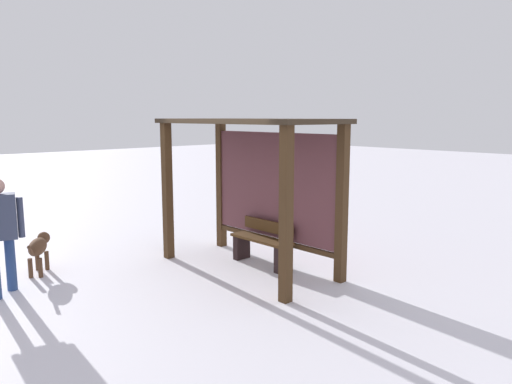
{
  "coord_description": "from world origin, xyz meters",
  "views": [
    {
      "loc": [
        5.9,
        -5.3,
        2.53
      ],
      "look_at": [
        0.39,
        -0.17,
        1.37
      ],
      "focal_mm": 34.28,
      "sensor_mm": 36.0,
      "label": 1
    }
  ],
  "objects": [
    {
      "name": "ground_plane",
      "position": [
        0.0,
        0.0,
        0.0
      ],
      "size": [
        60.0,
        60.0,
        0.0
      ],
      "primitive_type": "plane",
      "color": "silver"
    },
    {
      "name": "bus_shelter",
      "position": [
        0.0,
        0.26,
        1.72
      ],
      "size": [
        3.18,
        1.49,
        2.5
      ],
      "color": "#432D18",
      "rests_on": "ground"
    },
    {
      "name": "person_walking",
      "position": [
        -1.49,
        -3.37,
        0.99
      ],
      "size": [
        0.41,
        0.64,
        1.68
      ],
      "color": "#3A425D",
      "rests_on": "ground"
    },
    {
      "name": "dog",
      "position": [
        -2.16,
        -2.64,
        0.43
      ],
      "size": [
        0.84,
        0.6,
        0.6
      ],
      "color": "#533623",
      "rests_on": "ground"
    },
    {
      "name": "bench_left_inside",
      "position": [
        0.0,
        0.34,
        0.36
      ],
      "size": [
        1.23,
        0.36,
        0.76
      ],
      "color": "#472E16",
      "rests_on": "ground"
    }
  ]
}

